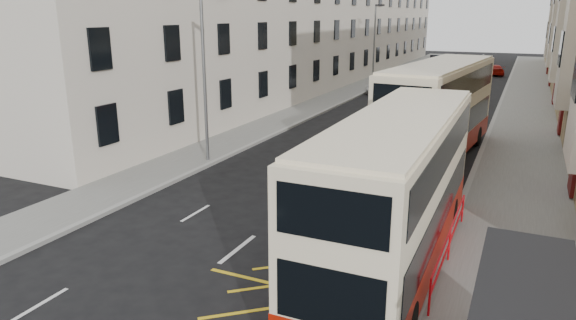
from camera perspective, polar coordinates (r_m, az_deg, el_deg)
The scene contains 17 objects.
ground at distance 13.87m, azimuth -14.32°, elevation -16.12°, with size 200.00×200.00×0.00m, color black.
pavement_right at distance 39.57m, azimuth 24.84°, elevation 4.01°, with size 4.00×120.00×0.15m, color slate.
pavement_left at distance 42.41m, azimuth 3.43°, elevation 6.17°, with size 3.00×120.00×0.15m, color slate.
kerb_right at distance 39.61m, azimuth 21.96°, elevation 4.35°, with size 0.25×120.00×0.15m, color gray.
kerb_left at distance 41.90m, azimuth 5.35°, elevation 6.01°, with size 0.25×120.00×0.15m, color gray.
road_markings at distance 54.95m, azimuth 16.69°, elevation 7.70°, with size 10.00×110.00×0.01m, color silver, non-canonical shape.
terrace_left at distance 58.40m, azimuth 3.73°, elevation 15.19°, with size 9.18×79.00×13.25m.
guard_railing at distance 16.07m, azimuth 17.55°, elevation -8.28°, with size 0.06×6.56×1.01m.
street_lamp_near at distance 25.37m, azimuth -9.22°, elevation 9.83°, with size 0.93×0.18×8.00m.
street_lamp_far at distance 52.90m, azimuth 9.62°, elevation 12.89°, with size 0.93×0.18×8.00m.
double_decker_front at distance 15.14m, azimuth 12.07°, elevation -3.38°, with size 2.73×11.50×4.58m.
double_decker_rear at distance 27.17m, azimuth 16.43°, elevation 5.24°, with size 4.03×12.57×4.93m.
pedestrian_near at distance 12.32m, azimuth 24.71°, elevation -15.77°, with size 0.67×0.44×1.84m, color black.
white_van at distance 49.95m, azimuth 10.50°, elevation 8.12°, with size 2.26×4.90×1.36m, color silver.
car_silver at distance 63.31m, azimuth 14.87°, elevation 9.50°, with size 1.72×4.26×1.45m, color #AEB2B6.
car_dark at distance 81.85m, azimuth 15.97°, elevation 10.71°, with size 1.35×3.88×1.28m, color black.
car_red at distance 68.47m, azimuth 21.91°, elevation 9.27°, with size 1.80×4.42×1.28m, color #AC0F07.
Camera 1 is at (7.77, -8.92, 7.25)m, focal length 32.00 mm.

